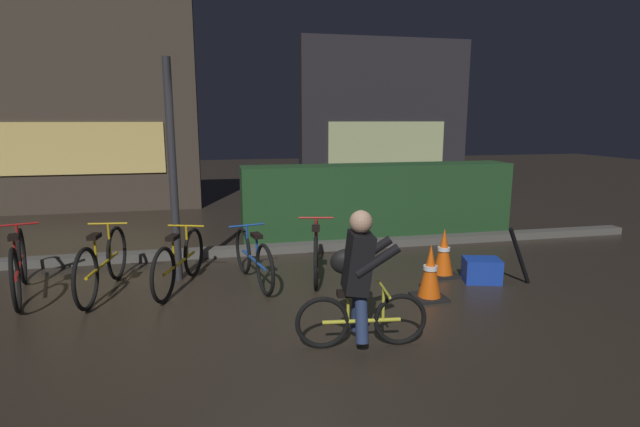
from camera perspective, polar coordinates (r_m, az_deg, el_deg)
ground_plane at (r=5.43m, az=-0.73°, el=-10.64°), size 40.00×40.00×0.00m
sidewalk_curb at (r=7.48m, az=-4.11°, el=-4.09°), size 12.00×0.24×0.12m
hedge_row at (r=8.64m, az=6.88°, el=1.69°), size 4.80×0.70×1.23m
storefront_left at (r=11.78m, az=-26.33°, el=11.33°), size 4.83×0.54×4.62m
storefront_right at (r=12.90m, az=7.56°, el=10.91°), size 4.43×0.54×4.02m
street_post at (r=6.20m, az=-16.95°, el=4.62°), size 0.10×0.10×2.73m
parked_bike_leftmost at (r=6.54m, az=-31.94°, el=-5.25°), size 0.56×1.69×0.80m
parked_bike_left_mid at (r=6.21m, az=-24.22°, el=-5.40°), size 0.46×1.69×0.78m
parked_bike_center_left at (r=6.07m, az=-16.19°, el=-5.45°), size 0.57×1.51×0.72m
parked_bike_center_right at (r=6.06m, az=-7.86°, el=-5.25°), size 0.47×1.49×0.70m
parked_bike_right_mid at (r=6.27m, az=-0.48°, el=-4.44°), size 0.47×1.56×0.73m
traffic_cone_near at (r=5.64m, az=12.85°, el=-6.79°), size 0.36×0.36×0.64m
traffic_cone_far at (r=6.49m, az=14.35°, el=-4.53°), size 0.36×0.36×0.63m
blue_crate at (r=6.43m, az=18.49°, el=-6.35°), size 0.51×0.42×0.30m
cyclist at (r=4.31m, az=4.59°, el=-7.66°), size 1.19×0.56×1.25m
closed_umbrella at (r=6.35m, az=22.43°, el=-4.67°), size 0.46×0.21×0.76m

